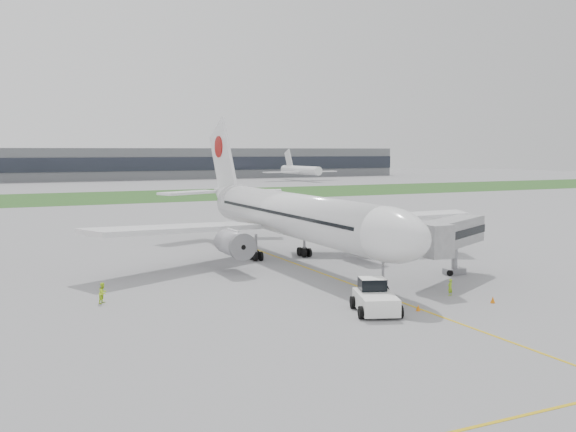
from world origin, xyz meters
name	(u,v)px	position (x,y,z in m)	size (l,w,h in m)	color
ground	(307,268)	(0.00, 0.00, 0.00)	(600.00, 600.00, 0.00)	gray
apron_markings	(329,276)	(0.00, -5.00, 0.00)	(70.00, 70.00, 0.04)	gold
grass_strip	(112,197)	(0.00, 120.00, 0.01)	(600.00, 50.00, 0.02)	#2B5620
terminal_building	(66,164)	(0.00, 229.87, 7.00)	(320.00, 22.30, 14.00)	slate
airliner	(288,213)	(0.00, 4.87, 5.66)	(48.13, 53.95, 17.88)	white
pushback_tug	(375,297)	(-3.87, -19.68, 1.19)	(4.72, 5.71, 2.58)	white
jet_bridge	(447,235)	(9.53, -12.08, 4.60)	(12.58, 9.41, 6.22)	#A5A4A7
safety_cone_left	(418,308)	(-0.50, -20.92, 0.26)	(0.37, 0.37, 0.51)	orange
safety_cone_right	(493,300)	(6.90, -21.42, 0.29)	(0.42, 0.42, 0.58)	orange
ground_crew_near	(450,287)	(5.40, -17.67, 0.76)	(0.56, 0.36, 1.52)	#90C420
ground_crew_far	(103,293)	(-23.17, -7.26, 0.89)	(0.86, 0.67, 1.78)	#CCFB29
distant_aircraft_right	(301,181)	(90.89, 184.86, 0.00)	(34.36, 30.32, 13.14)	white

